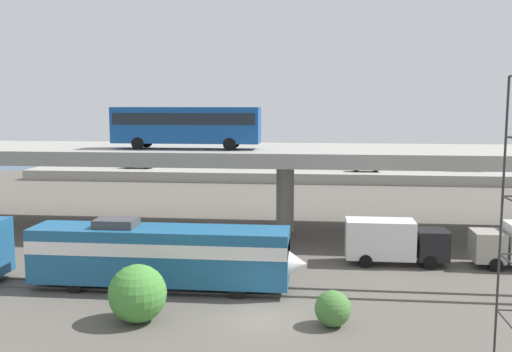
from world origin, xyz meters
TOP-DOWN VIEW (x-y plane):
  - ground_plane at (0.00, 0.00)m, footprint 260.00×260.00m
  - rail_strip_near at (0.00, 3.26)m, footprint 110.00×0.12m
  - rail_strip_far at (0.00, 4.74)m, footprint 110.00×0.12m
  - train_locomotive at (-5.72, 4.00)m, footprint 16.28×3.04m
  - highway_overpass at (0.00, 20.00)m, footprint 96.00×11.98m
  - transit_bus_on_overpass at (-7.93, 17.81)m, footprint 12.00×2.68m
  - service_truck_west at (7.89, 10.85)m, footprint 6.80×2.46m
  - pier_parking_lot at (0.00, 55.00)m, footprint 77.60×12.50m
  - parked_car_0 at (6.49, 55.78)m, footprint 4.29×1.91m
  - parked_car_1 at (-30.72, 57.10)m, footprint 4.63×1.90m
  - parked_car_2 at (0.43, 55.96)m, footprint 4.19×1.90m
  - parked_car_3 at (-24.94, 55.17)m, footprint 4.32×2.00m
  - parked_car_4 at (9.27, 52.40)m, footprint 4.24×1.88m
  - parked_car_5 at (-23.13, 52.95)m, footprint 4.39×2.00m
  - parked_car_6 at (-8.26, 55.47)m, footprint 4.59×1.82m
  - parked_car_7 at (23.41, 54.65)m, footprint 4.45×1.88m
  - harbor_water at (0.00, 78.00)m, footprint 140.00×36.00m
  - shrub_left at (-6.20, -1.23)m, footprint 2.93×2.93m
  - shrub_right at (3.55, -0.79)m, footprint 1.80×1.80m

SIDE VIEW (x-z plane):
  - ground_plane at x=0.00m, z-range 0.00..0.00m
  - harbor_water at x=0.00m, z-range 0.00..0.01m
  - rail_strip_near at x=0.00m, z-range 0.00..0.12m
  - rail_strip_far at x=0.00m, z-range 0.00..0.12m
  - pier_parking_lot at x=0.00m, z-range 0.00..1.42m
  - shrub_right at x=3.55m, z-range 0.00..1.80m
  - shrub_left at x=-6.20m, z-range 0.00..2.93m
  - service_truck_west at x=7.89m, z-range 0.12..3.16m
  - parked_car_4 at x=9.27m, z-range 1.44..2.94m
  - train_locomotive at x=-5.72m, z-range 0.10..4.28m
  - parked_car_2 at x=0.43m, z-range 1.44..2.94m
  - parked_car_0 at x=6.49m, z-range 1.44..2.94m
  - parked_car_6 at x=-8.26m, z-range 1.44..2.94m
  - parked_car_7 at x=23.41m, z-range 1.44..2.94m
  - parked_car_3 at x=-24.94m, z-range 1.44..2.94m
  - parked_car_1 at x=-30.72m, z-range 1.44..2.94m
  - parked_car_5 at x=-23.13m, z-range 1.44..2.94m
  - highway_overpass at x=0.00m, z-range 2.92..10.13m
  - transit_bus_on_overpass at x=-7.93m, z-range 7.56..10.96m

